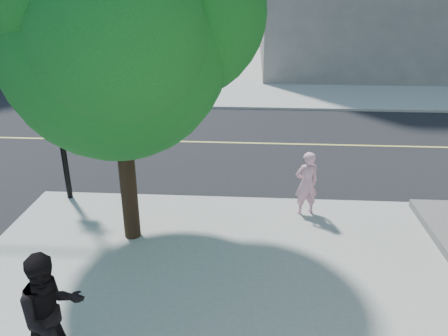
{
  "coord_description": "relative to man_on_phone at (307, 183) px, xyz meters",
  "views": [
    {
      "loc": [
        4.44,
        -10.17,
        5.23
      ],
      "look_at": [
        3.83,
        -0.88,
        1.3
      ],
      "focal_mm": 35.16,
      "sensor_mm": 36.0,
      "label": 1
    }
  ],
  "objects": [
    {
      "name": "ground",
      "position": [
        -5.77,
        0.74,
        -0.9
      ],
      "size": [
        140.0,
        140.0,
        0.0
      ],
      "primitive_type": "plane",
      "color": "black",
      "rests_on": "ground"
    },
    {
      "name": "man_on_phone",
      "position": [
        0.0,
        0.0,
        0.0
      ],
      "size": [
        0.66,
        0.53,
        1.57
      ],
      "primitive_type": "imported",
      "rotation": [
        0.0,
        0.0,
        3.44
      ],
      "color": "#DD9BB1",
      "rests_on": "sidewalk_se"
    },
    {
      "name": "pedestrian",
      "position": [
        -3.97,
        -4.9,
        0.17
      ],
      "size": [
        1.17,
        1.17,
        1.91
      ],
      "primitive_type": "imported",
      "rotation": [
        0.0,
        0.0,
        0.81
      ],
      "color": "black",
      "rests_on": "sidewalk_se"
    },
    {
      "name": "sidewalk_ne",
      "position": [
        7.73,
        22.24,
        -0.84
      ],
      "size": [
        29.0,
        25.0,
        0.12
      ],
      "primitive_type": "cube",
      "color": "#9E9D96",
      "rests_on": "ground"
    },
    {
      "name": "road_ew",
      "position": [
        -5.77,
        5.24,
        -0.9
      ],
      "size": [
        140.0,
        9.0,
        0.01
      ],
      "primitive_type": "cube",
      "color": "black",
      "rests_on": "ground"
    },
    {
      "name": "street_tree",
      "position": [
        -3.74,
        -1.27,
        3.74
      ],
      "size": [
        5.28,
        4.8,
        7.01
      ],
      "rotation": [
        0.0,
        0.0,
        -0.23
      ],
      "color": "black",
      "rests_on": "sidewalk_se"
    }
  ]
}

